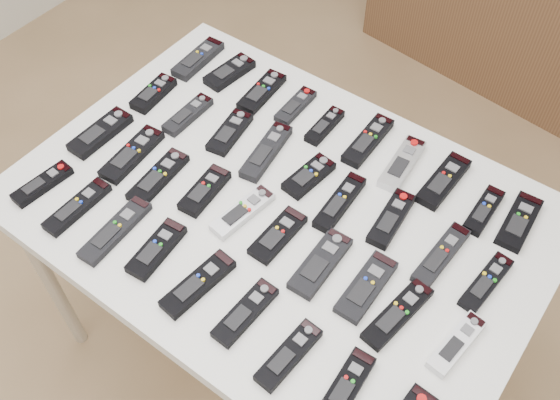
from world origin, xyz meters
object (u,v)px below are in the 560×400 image
Objects in this scene: remote_32 at (157,249)px; remote_31 at (115,230)px; remote_4 at (325,126)px; remote_26 at (366,287)px; remote_20 at (132,154)px; remote_34 at (245,312)px; remote_13 at (266,151)px; remote_10 at (154,93)px; remote_12 at (230,132)px; remote_3 at (296,106)px; remote_22 at (205,190)px; remote_7 at (444,181)px; remote_23 at (243,212)px; remote_0 at (198,59)px; remote_5 at (368,140)px; remote_16 at (391,219)px; table at (280,219)px; remote_27 at (398,314)px; remote_15 at (340,202)px; remote_14 at (309,176)px; remote_29 at (42,184)px; remote_9 at (519,222)px; remote_19 at (101,133)px; remote_6 at (402,164)px; remote_11 at (188,115)px; remote_1 at (230,72)px; sideboard at (532,13)px; remote_8 at (484,211)px; remote_2 at (262,92)px; remote_35 at (289,355)px; remote_28 at (457,344)px; remote_24 at (278,235)px; remote_17 at (441,255)px; remote_25 at (320,263)px; remote_21 at (158,177)px; remote_33 at (198,284)px.

remote_31 is at bearing -177.07° from remote_32.
remote_4 reaches higher than remote_26.
remote_20 is 0.55m from remote_34.
remote_20 is at bearing -151.24° from remote_13.
remote_10 is 0.93× the size of remote_12.
remote_22 reaches higher than remote_3.
remote_7 is 1.06× the size of remote_23.
remote_0 is 0.40m from remote_20.
remote_3 is 0.23m from remote_5.
remote_0 and remote_16 have the same top height.
table is 6.58× the size of remote_27.
remote_14 is at bearing 163.92° from remote_15.
remote_4 and remote_29 have the same top height.
remote_9 and remote_31 have the same top height.
remote_29 is at bearing -86.17° from remote_19.
remote_7 is at bearing 1.02° from remote_6.
remote_19 is 0.46m from remote_23.
remote_20 is 1.26× the size of remote_29.
remote_29 is at bearing -108.11° from remote_11.
remote_1 is at bearing 150.69° from remote_26.
remote_7 is at bearing -74.39° from sideboard.
sideboard is 1.72m from remote_12.
remote_6 reaches higher than remote_8.
remote_4 is 0.34m from remote_7.
remote_10 reaches higher than remote_14.
remote_2 is 1.10× the size of remote_12.
sideboard is 1.53m from remote_7.
remote_5 is at bearing -0.93° from remote_3.
remote_35 is (0.18, -0.61, 0.00)m from remote_5.
remote_23 is at bearing -173.59° from remote_28.
remote_24 is (0.22, -0.38, 0.00)m from remote_3.
remote_17 is 0.47m from remote_23.
remote_32 is at bearing -136.25° from remote_8.
remote_16 and remote_22 have the same top height.
remote_25 is (0.06, -0.17, -0.00)m from remote_15.
remote_25 reaches higher than remote_12.
remote_25 is (-0.21, -0.18, 0.00)m from remote_17.
remote_12 is at bearing 153.21° from remote_25.
remote_7 is at bearing 6.31° from remote_1.
remote_5 reaches higher than remote_21.
remote_27 is at bearing 32.97° from remote_33.
remote_2 is at bearing 2.17° from remote_1.
remote_8 is at bearing 4.32° from remote_12.
remote_15 and remote_19 have the same top height.
remote_22 is at bearing -169.97° from remote_23.
remote_2 is (0.12, -0.01, -0.00)m from remote_1.
remote_4 and remote_20 have the same top height.
remote_22 reaches higher than remote_25.
remote_4 is at bearing 133.48° from remote_26.
table is 7.72× the size of remote_11.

